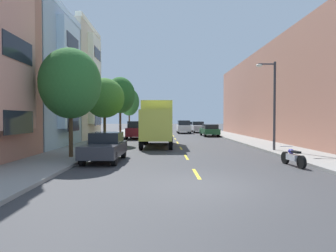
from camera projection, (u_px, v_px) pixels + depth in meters
ground_plane at (173, 135)px, 39.68m from camera, size 160.00×160.00×0.00m
sidewalk_left at (119, 135)px, 37.55m from camera, size 3.20×120.00×0.14m
sidewalk_right at (227, 135)px, 37.81m from camera, size 3.20×120.00×0.14m
lane_centerline_dashes at (174, 137)px, 34.18m from camera, size 0.14×47.20×0.01m
townhouse_third_cream at (37, 85)px, 29.95m from camera, size 12.27×8.07×11.90m
apartment_block_opposite at (308, 94)px, 29.81m from camera, size 10.00×36.00×9.45m
street_tree_nearest at (70, 84)px, 15.72m from camera, size 3.30×3.30×5.93m
street_tree_second at (104, 98)px, 24.93m from camera, size 3.42×3.42×5.59m
street_tree_third at (120, 95)px, 34.10m from camera, size 3.52×3.52×6.99m
street_tree_farthest at (129, 102)px, 43.31m from camera, size 3.02×3.02×6.63m
street_lamp at (272, 98)px, 19.22m from camera, size 1.35×0.28×5.87m
delivery_box_truck at (157, 121)px, 23.50m from camera, size 2.53×7.10×3.63m
parked_wagon_red at (148, 125)px, 60.80m from camera, size 1.92×4.74×1.50m
parked_hatchback_sky at (188, 125)px, 62.52m from camera, size 1.80×4.02×1.50m
parked_sedan_orange at (140, 130)px, 38.27m from camera, size 1.86×4.52×1.43m
parked_hatchback_charcoal at (105, 147)px, 15.10m from camera, size 1.85×4.05×1.50m
parked_pickup_silver at (198, 127)px, 46.16m from camera, size 2.08×5.33×1.73m
parked_suv_burgundy at (137, 130)px, 32.06m from camera, size 1.98×4.81×1.93m
parked_wagon_forest at (209, 130)px, 36.14m from camera, size 1.91×4.73×1.50m
moving_white_sedan at (184, 127)px, 43.69m from camera, size 1.95×4.80×1.93m
parked_motorcycle at (293, 157)px, 13.54m from camera, size 0.62×2.05×0.90m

